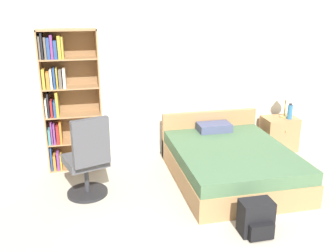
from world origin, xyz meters
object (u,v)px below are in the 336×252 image
at_px(bed, 229,161).
at_px(table_lamp, 286,95).
at_px(office_chair, 88,161).
at_px(bookshelf, 65,98).
at_px(backpack_black, 256,219).
at_px(nightstand, 279,134).
at_px(water_bottle, 290,112).

bearing_deg(bed, table_lamp, 32.80).
bearing_deg(office_chair, table_lamp, 16.68).
height_order(office_chair, table_lamp, office_chair).
bearing_deg(bookshelf, backpack_black, -48.05).
bearing_deg(bookshelf, office_chair, -75.50).
distance_m(nightstand, backpack_black, 2.55).
relative_size(bed, backpack_black, 5.17).
bearing_deg(nightstand, table_lamp, 11.03).
relative_size(bed, nightstand, 3.51).
height_order(bed, water_bottle, water_bottle).
xyz_separation_m(table_lamp, backpack_black, (-1.48, -2.13, -0.75)).
bearing_deg(bookshelf, nightstand, -0.95).
bearing_deg(bookshelf, table_lamp, -0.69).
height_order(table_lamp, water_bottle, table_lamp).
bearing_deg(table_lamp, bed, -147.20).
xyz_separation_m(nightstand, water_bottle, (0.10, -0.10, 0.40)).
distance_m(nightstand, table_lamp, 0.65).
height_order(bed, nightstand, bed).
xyz_separation_m(bookshelf, water_bottle, (3.46, -0.15, -0.38)).
xyz_separation_m(bookshelf, nightstand, (3.36, -0.06, -0.78)).
bearing_deg(water_bottle, backpack_black, -126.77).
distance_m(table_lamp, backpack_black, 2.70).
bearing_deg(nightstand, bed, -146.12).
bearing_deg(nightstand, backpack_black, -123.64).
distance_m(bookshelf, table_lamp, 3.44).
xyz_separation_m(office_chair, nightstand, (3.11, 0.94, -0.22)).
relative_size(bookshelf, backpack_black, 5.31).
bearing_deg(bed, office_chair, -175.83).
relative_size(nightstand, table_lamp, 1.17).
bearing_deg(backpack_black, bookshelf, 131.95).
relative_size(bed, water_bottle, 7.58).
height_order(nightstand, water_bottle, water_bottle).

